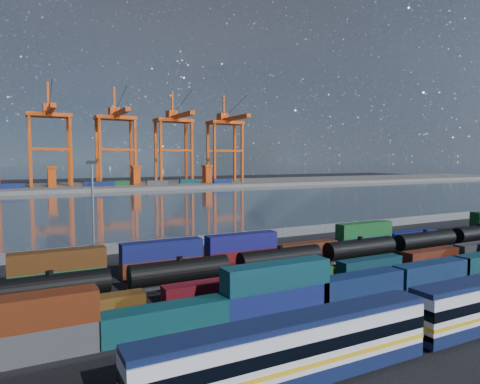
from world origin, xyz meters
name	(u,v)px	position (x,y,z in m)	size (l,w,h in m)	color
ground	(333,273)	(0.00, 0.00, 0.00)	(700.00, 700.00, 0.00)	black
harbor_water	(145,205)	(0.00, 105.00, 0.01)	(700.00, 700.00, 0.00)	#303C46
far_quay	(98,186)	(0.00, 210.00, 1.00)	(700.00, 70.00, 2.00)	#514F4C
distant_mountains	(48,101)	(63.02, 1600.00, 220.29)	(2470.00, 1100.00, 520.00)	#1E2630
container_row_south	(433,266)	(9.31, -9.79, 2.11)	(140.37, 2.58, 5.50)	#424447
container_row_mid	(368,266)	(4.07, -2.87, 1.18)	(140.16, 2.21, 2.36)	#3C3E41
container_row_north	(239,252)	(-10.38, 10.30, 2.13)	(141.12, 2.40, 5.12)	#0F1B4E
tanker_string	(280,260)	(-7.23, 3.32, 2.11)	(106.69, 2.94, 4.21)	black
waterfront_fence	(244,236)	(0.00, 28.00, 1.00)	(160.12, 0.12, 2.20)	#595B5E
yard_light_mast	(93,204)	(-30.00, 26.00, 9.30)	(1.60, 0.40, 16.60)	slate
gantry_cranes	(84,125)	(-7.50, 203.45, 35.84)	(197.49, 43.18, 58.47)	#BE3F0D
quay_containers	(81,184)	(-11.00, 195.46, 3.30)	(172.58, 10.99, 2.60)	navy
straddle_carriers	(96,175)	(-2.50, 200.00, 7.82)	(140.00, 7.00, 11.10)	#BE3F0D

